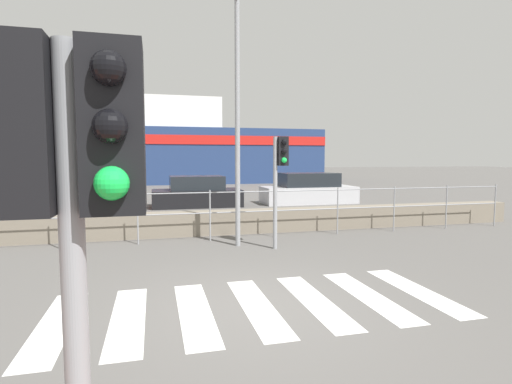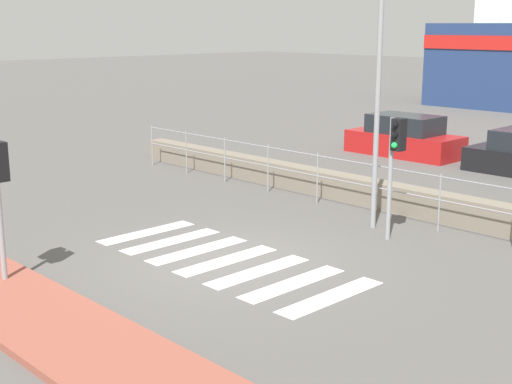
{
  "view_description": "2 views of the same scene",
  "coord_description": "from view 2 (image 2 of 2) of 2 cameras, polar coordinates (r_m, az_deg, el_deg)",
  "views": [
    {
      "loc": [
        -1.4,
        -5.48,
        2.16
      ],
      "look_at": [
        0.52,
        2.0,
        1.5
      ],
      "focal_mm": 28.0,
      "sensor_mm": 36.0,
      "label": 1
    },
    {
      "loc": [
        10.09,
        -8.91,
        4.56
      ],
      "look_at": [
        -0.18,
        1.0,
        1.2
      ],
      "focal_mm": 50.0,
      "sensor_mm": 36.0,
      "label": 2
    }
  ],
  "objects": [
    {
      "name": "harbor_fence",
      "position": [
        17.41,
        9.43,
        0.81
      ],
      "size": [
        18.18,
        0.04,
        1.33
      ],
      "color": "gray",
      "rests_on": "ground_plane"
    },
    {
      "name": "streetlamp",
      "position": [
        15.94,
        9.47,
        10.18
      ],
      "size": [
        0.32,
        0.96,
        6.09
      ],
      "color": "gray",
      "rests_on": "ground_plane"
    },
    {
      "name": "crosswalk",
      "position": [
        14.2,
        -2.36,
        -5.48
      ],
      "size": [
        5.85,
        2.4,
        0.01
      ],
      "color": "silver",
      "rests_on": "ground_plane"
    },
    {
      "name": "seawall",
      "position": [
        18.23,
        11.02,
        -0.42
      ],
      "size": [
        20.15,
        0.55,
        0.66
      ],
      "color": "slate",
      "rests_on": "ground_plane"
    },
    {
      "name": "traffic_light_far",
      "position": [
        15.31,
        11.07,
        3.21
      ],
      "size": [
        0.34,
        0.32,
        2.66
      ],
      "color": "gray",
      "rests_on": "ground_plane"
    },
    {
      "name": "sidewalk_brick",
      "position": [
        12.05,
        -17.36,
        -9.32
      ],
      "size": [
        24.0,
        1.8,
        0.12
      ],
      "color": "#934C3D",
      "rests_on": "ground_plane"
    },
    {
      "name": "parked_car_red",
      "position": [
        26.0,
        11.78,
        4.24
      ],
      "size": [
        4.09,
        1.73,
        1.44
      ],
      "color": "#B21919",
      "rests_on": "ground_plane"
    },
    {
      "name": "ground_plane",
      "position": [
        14.21,
        -2.42,
        -5.48
      ],
      "size": [
        160.0,
        160.0,
        0.0
      ],
      "primitive_type": "plane",
      "color": "#565451"
    }
  ]
}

